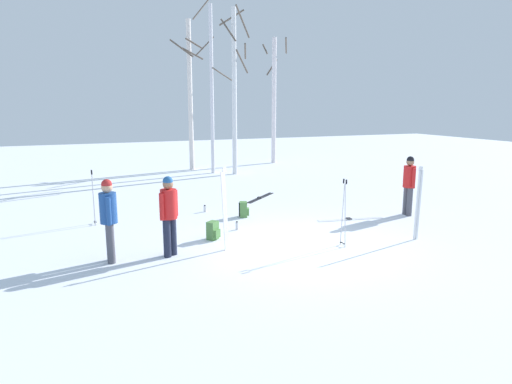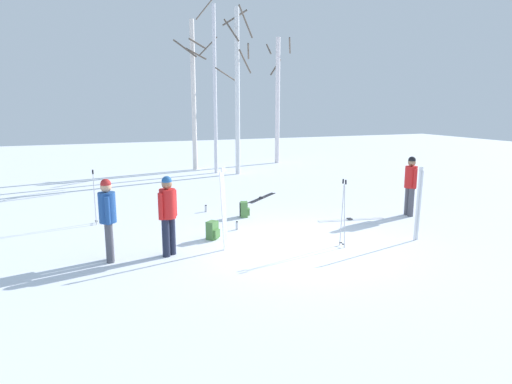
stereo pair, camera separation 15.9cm
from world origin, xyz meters
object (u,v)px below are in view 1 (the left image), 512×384
birch_tree_0 (190,94)px  birch_tree_3 (274,99)px  ski_poles_1 (93,196)px  person_0 (109,215)px  ski_poles_0 (344,211)px  water_bottle_1 (205,209)px  ski_pair_lying_0 (350,219)px  backpack_1 (213,231)px  backpack_0 (244,210)px  person_1 (409,182)px  birch_tree_2 (235,88)px  ski_pair_lying_1 (261,198)px  birch_tree_1 (212,88)px  ski_pair_planted_1 (225,210)px  water_bottle_0 (237,226)px  ski_pair_planted_0 (418,204)px  person_2 (169,211)px

birch_tree_0 → birch_tree_3: birch_tree_0 is taller
ski_poles_1 → person_0: bearing=-87.2°
ski_poles_0 → birch_tree_3: 14.91m
person_0 → birch_tree_0: size_ratio=0.24×
ski_poles_0 → water_bottle_1: size_ratio=7.41×
ski_pair_lying_0 → ski_poles_1: size_ratio=1.30×
backpack_1 → water_bottle_1: backpack_1 is taller
backpack_0 → ski_pair_lying_0: bearing=-27.9°
person_0 → person_1: 8.34m
birch_tree_2 → ski_pair_lying_1: bearing=-100.6°
backpack_0 → birch_tree_1: (1.62, 8.30, 3.66)m
person_1 → ski_poles_1: 8.77m
backpack_0 → birch_tree_0: (0.97, 9.71, 3.42)m
ski_poles_0 → birch_tree_0: bearing=90.7°
person_0 → birch_tree_2: size_ratio=0.24×
ski_poles_0 → ski_poles_1: ski_poles_0 is taller
ski_pair_planted_1 → birch_tree_0: birch_tree_0 is taller
water_bottle_0 → birch_tree_2: birch_tree_2 is taller
person_0 → ski_poles_1: size_ratio=1.17×
backpack_1 → birch_tree_2: bearing=67.3°
birch_tree_0 → birch_tree_1: 1.56m
backpack_0 → ski_poles_0: bearing=-71.3°
birch_tree_2 → birch_tree_3: birch_tree_2 is taller
ski_pair_planted_0 → backpack_1: size_ratio=3.99×
ski_poles_1 → water_bottle_0: 3.92m
ski_poles_0 → water_bottle_0: 2.89m
ski_poles_1 → person_1: bearing=-15.5°
person_0 → person_2: 1.20m
ski_poles_1 → birch_tree_1: size_ratio=0.19×
backpack_0 → birch_tree_0: birch_tree_0 is taller
person_1 → ski_poles_0: person_1 is taller
water_bottle_0 → ski_pair_lying_1: bearing=58.4°
person_2 → ski_pair_planted_0: bearing=-10.5°
backpack_0 → birch_tree_0: size_ratio=0.06×
ski_pair_planted_1 → backpack_0: size_ratio=4.21×
person_0 → birch_tree_1: (5.44, 10.74, 2.89)m
ski_poles_0 → birch_tree_1: size_ratio=0.20×
ski_pair_planted_1 → birch_tree_1: (3.05, 10.94, 2.95)m
ski_pair_planted_1 → ski_poles_1: (-2.55, 3.39, -0.14)m
water_bottle_0 → birch_tree_0: (1.61, 10.89, 3.53)m
ski_pair_lying_0 → backpack_1: (-4.10, -0.34, 0.20)m
ski_poles_0 → backpack_0: ski_poles_0 is taller
ski_pair_planted_1 → water_bottle_1: (0.57, 3.64, -0.82)m
backpack_1 → ski_poles_0: bearing=-32.0°
water_bottle_1 → birch_tree_1: 8.59m
backpack_0 → ski_pair_planted_1: bearing=-118.5°
person_1 → ski_pair_lying_1: (-3.01, 3.83, -0.97)m
ski_pair_planted_1 → ski_pair_planted_0: bearing=-11.9°
backpack_1 → birch_tree_2: (3.91, 9.34, 3.66)m
ski_pair_lying_1 → ski_poles_0: (-0.33, -5.60, 0.81)m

